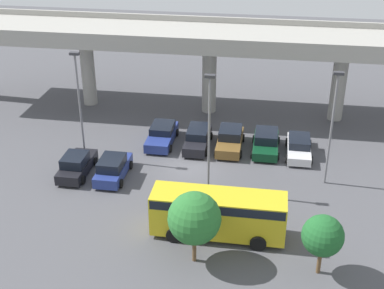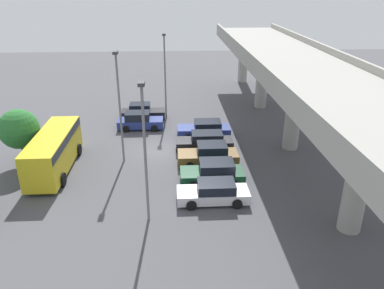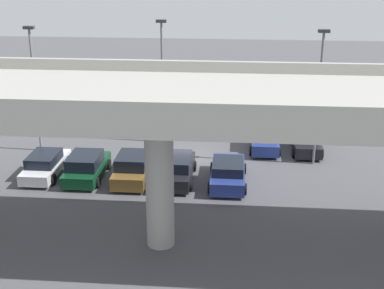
{
  "view_description": "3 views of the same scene",
  "coord_description": "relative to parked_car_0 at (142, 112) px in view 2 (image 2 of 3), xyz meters",
  "views": [
    {
      "loc": [
        5.72,
        -35.29,
        20.46
      ],
      "look_at": [
        0.18,
        -0.21,
        2.19
      ],
      "focal_mm": 50.0,
      "sensor_mm": 36.0,
      "label": 1
    },
    {
      "loc": [
        29.36,
        1.04,
        13.38
      ],
      "look_at": [
        1.47,
        2.59,
        1.16
      ],
      "focal_mm": 35.0,
      "sensor_mm": 36.0,
      "label": 2
    },
    {
      "loc": [
        -3.36,
        33.42,
        13.31
      ],
      "look_at": [
        -0.5,
        -0.54,
        0.74
      ],
      "focal_mm": 50.0,
      "sensor_mm": 36.0,
      "label": 3
    }
  ],
  "objects": [
    {
      "name": "highway_overpass",
      "position": [
        8.31,
        13.35,
        5.83
      ],
      "size": [
        48.14,
        7.76,
        8.1
      ],
      "color": "#9E9B93",
      "rests_on": "ground_plane"
    },
    {
      "name": "shuttle_bus",
      "position": [
        11.36,
        -5.88,
        0.99
      ],
      "size": [
        8.29,
        2.62,
        2.91
      ],
      "color": "gold",
      "rests_on": "ground_plane"
    },
    {
      "name": "tree_front_left",
      "position": [
        10.28,
        -8.61,
        2.24
      ],
      "size": [
        3.07,
        3.07,
        4.54
      ],
      "color": "brown",
      "rests_on": "ground_plane"
    },
    {
      "name": "parked_car_1",
      "position": [
        2.84,
        -0.08,
        0.03
      ],
      "size": [
        2.11,
        4.42,
        1.68
      ],
      "rotation": [
        0.0,
        0.0,
        1.57
      ],
      "color": "navy",
      "rests_on": "ground_plane"
    },
    {
      "name": "parked_car_2",
      "position": [
        5.27,
        6.12,
        -0.04
      ],
      "size": [
        2.23,
        4.89,
        1.52
      ],
      "rotation": [
        0.0,
        0.0,
        -1.57
      ],
      "color": "navy",
      "rests_on": "ground_plane"
    },
    {
      "name": "lamp_post_by_overpass",
      "position": [
        10.1,
        -0.85,
        4.33
      ],
      "size": [
        0.7,
        0.35,
        8.77
      ],
      "color": "slate",
      "rests_on": "ground_plane"
    },
    {
      "name": "parked_car_5",
      "position": [
        13.93,
        6.02,
        -0.01
      ],
      "size": [
        2.25,
        4.57,
        1.6
      ],
      "rotation": [
        0.0,
        0.0,
        -1.57
      ],
      "color": "#0C381E",
      "rests_on": "ground_plane"
    },
    {
      "name": "lamp_post_near_aisle",
      "position": [
        18.4,
        1.57,
        4.23
      ],
      "size": [
        0.7,
        0.35,
        8.57
      ],
      "color": "slate",
      "rests_on": "ground_plane"
    },
    {
      "name": "parked_car_3",
      "position": [
        8.34,
        5.9,
        0.0
      ],
      "size": [
        2.07,
        4.83,
        1.6
      ],
      "rotation": [
        0.0,
        0.0,
        -1.57
      ],
      "color": "black",
      "rests_on": "ground_plane"
    },
    {
      "name": "parked_car_0",
      "position": [
        0.0,
        0.0,
        0.0
      ],
      "size": [
        2.06,
        4.55,
        1.67
      ],
      "rotation": [
        0.0,
        0.0,
        1.57
      ],
      "color": "black",
      "rests_on": "ground_plane"
    },
    {
      "name": "lamp_post_mid_lot",
      "position": [
        -0.25,
        2.5,
        4.3
      ],
      "size": [
        0.7,
        0.35,
        8.72
      ],
      "color": "slate",
      "rests_on": "ground_plane"
    },
    {
      "name": "ground_plane",
      "position": [
        8.31,
        2.11,
        -0.76
      ],
      "size": [
        100.33,
        100.33,
        0.0
      ],
      "primitive_type": "plane",
      "color": "#4C4C51"
    },
    {
      "name": "parked_car_6",
      "position": [
        16.59,
        5.76,
        -0.07
      ],
      "size": [
        2.08,
        4.72,
        1.45
      ],
      "rotation": [
        0.0,
        0.0,
        -1.57
      ],
      "color": "silver",
      "rests_on": "ground_plane"
    },
    {
      "name": "parked_car_4",
      "position": [
        11.0,
        5.98,
        0.02
      ],
      "size": [
        2.21,
        4.75,
        1.69
      ],
      "rotation": [
        0.0,
        0.0,
        -1.57
      ],
      "color": "brown",
      "rests_on": "ground_plane"
    }
  ]
}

